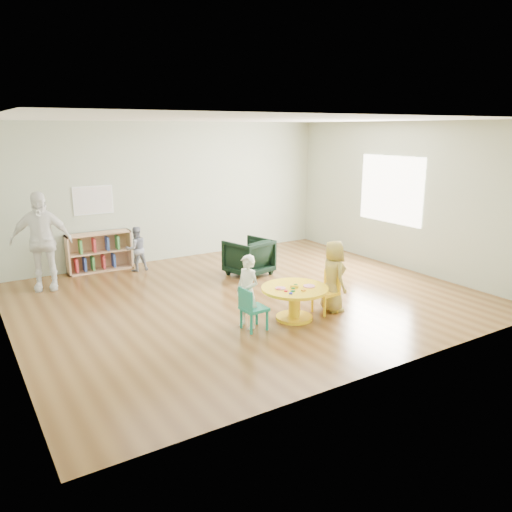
{
  "coord_description": "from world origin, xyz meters",
  "views": [
    {
      "loc": [
        -3.97,
        -6.6,
        2.67
      ],
      "look_at": [
        -0.02,
        -0.3,
        0.76
      ],
      "focal_mm": 35.0,
      "sensor_mm": 36.0,
      "label": 1
    }
  ],
  "objects_px": {
    "child_left": "(247,292)",
    "child_right": "(333,276)",
    "activity_table": "(295,297)",
    "armchair": "(249,257)",
    "bookshelf": "(98,252)",
    "kid_chair_left": "(251,308)",
    "toddler": "(136,249)",
    "kid_chair_right": "(327,291)",
    "adult_caretaker": "(41,241)"
  },
  "relations": [
    {
      "from": "child_left",
      "to": "child_right",
      "type": "height_order",
      "value": "child_right"
    },
    {
      "from": "activity_table",
      "to": "armchair",
      "type": "relative_size",
      "value": 1.28
    },
    {
      "from": "bookshelf",
      "to": "child_right",
      "type": "relative_size",
      "value": 1.11
    },
    {
      "from": "kid_chair_left",
      "to": "armchair",
      "type": "relative_size",
      "value": 0.79
    },
    {
      "from": "kid_chair_left",
      "to": "child_right",
      "type": "distance_m",
      "value": 1.44
    },
    {
      "from": "child_left",
      "to": "child_right",
      "type": "xyz_separation_m",
      "value": [
        1.42,
        -0.12,
        0.03
      ]
    },
    {
      "from": "child_right",
      "to": "toddler",
      "type": "relative_size",
      "value": 1.25
    },
    {
      "from": "kid_chair_right",
      "to": "adult_caretaker",
      "type": "bearing_deg",
      "value": 39.92
    },
    {
      "from": "kid_chair_right",
      "to": "toddler",
      "type": "relative_size",
      "value": 0.71
    },
    {
      "from": "armchair",
      "to": "child_right",
      "type": "bearing_deg",
      "value": 77.81
    },
    {
      "from": "kid_chair_left",
      "to": "kid_chair_right",
      "type": "xyz_separation_m",
      "value": [
        1.32,
        -0.01,
        0.01
      ]
    },
    {
      "from": "child_left",
      "to": "child_right",
      "type": "relative_size",
      "value": 0.95
    },
    {
      "from": "armchair",
      "to": "adult_caretaker",
      "type": "bearing_deg",
      "value": -32.69
    },
    {
      "from": "kid_chair_left",
      "to": "toddler",
      "type": "distance_m",
      "value": 3.67
    },
    {
      "from": "activity_table",
      "to": "kid_chair_left",
      "type": "bearing_deg",
      "value": -179.0
    },
    {
      "from": "kid_chair_right",
      "to": "bookshelf",
      "type": "relative_size",
      "value": 0.51
    },
    {
      "from": "kid_chair_right",
      "to": "bookshelf",
      "type": "height_order",
      "value": "bookshelf"
    },
    {
      "from": "kid_chair_left",
      "to": "armchair",
      "type": "xyz_separation_m",
      "value": [
        1.34,
        2.28,
        0.02
      ]
    },
    {
      "from": "child_left",
      "to": "toddler",
      "type": "distance_m",
      "value": 3.56
    },
    {
      "from": "adult_caretaker",
      "to": "kid_chair_left",
      "type": "bearing_deg",
      "value": -42.2
    },
    {
      "from": "bookshelf",
      "to": "activity_table",
      "type": "bearing_deg",
      "value": -67.28
    },
    {
      "from": "toddler",
      "to": "adult_caretaker",
      "type": "relative_size",
      "value": 0.52
    },
    {
      "from": "kid_chair_left",
      "to": "toddler",
      "type": "relative_size",
      "value": 0.69
    },
    {
      "from": "kid_chair_left",
      "to": "child_left",
      "type": "distance_m",
      "value": 0.22
    },
    {
      "from": "kid_chair_left",
      "to": "child_right",
      "type": "relative_size",
      "value": 0.55
    },
    {
      "from": "child_right",
      "to": "kid_chair_right",
      "type": "bearing_deg",
      "value": 101.96
    },
    {
      "from": "adult_caretaker",
      "to": "activity_table",
      "type": "bearing_deg",
      "value": -33.87
    },
    {
      "from": "kid_chair_left",
      "to": "bookshelf",
      "type": "bearing_deg",
      "value": -167.77
    },
    {
      "from": "kid_chair_right",
      "to": "armchair",
      "type": "relative_size",
      "value": 0.81
    },
    {
      "from": "bookshelf",
      "to": "child_right",
      "type": "distance_m",
      "value": 4.71
    },
    {
      "from": "toddler",
      "to": "child_left",
      "type": "bearing_deg",
      "value": 95.26
    },
    {
      "from": "armchair",
      "to": "child_right",
      "type": "xyz_separation_m",
      "value": [
        0.09,
        -2.28,
        0.2
      ]
    },
    {
      "from": "activity_table",
      "to": "child_right",
      "type": "height_order",
      "value": "child_right"
    },
    {
      "from": "child_right",
      "to": "toddler",
      "type": "height_order",
      "value": "child_right"
    },
    {
      "from": "child_left",
      "to": "child_right",
      "type": "bearing_deg",
      "value": 71.43
    },
    {
      "from": "activity_table",
      "to": "child_left",
      "type": "height_order",
      "value": "child_left"
    },
    {
      "from": "activity_table",
      "to": "child_right",
      "type": "bearing_deg",
      "value": -1.61
    },
    {
      "from": "kid_chair_right",
      "to": "toddler",
      "type": "bearing_deg",
      "value": 19.7
    },
    {
      "from": "child_right",
      "to": "bookshelf",
      "type": "bearing_deg",
      "value": 42.43
    },
    {
      "from": "armchair",
      "to": "child_left",
      "type": "height_order",
      "value": "child_left"
    },
    {
      "from": "child_right",
      "to": "adult_caretaker",
      "type": "relative_size",
      "value": 0.64
    },
    {
      "from": "adult_caretaker",
      "to": "armchair",
      "type": "bearing_deg",
      "value": -1.56
    },
    {
      "from": "bookshelf",
      "to": "adult_caretaker",
      "type": "height_order",
      "value": "adult_caretaker"
    },
    {
      "from": "kid_chair_left",
      "to": "toddler",
      "type": "bearing_deg",
      "value": -175.74
    },
    {
      "from": "bookshelf",
      "to": "adult_caretaker",
      "type": "xyz_separation_m",
      "value": [
        -1.09,
        -0.65,
        0.47
      ]
    },
    {
      "from": "bookshelf",
      "to": "kid_chair_right",
      "type": "bearing_deg",
      "value": -60.65
    },
    {
      "from": "activity_table",
      "to": "toddler",
      "type": "relative_size",
      "value": 1.11
    },
    {
      "from": "child_left",
      "to": "kid_chair_left",
      "type": "bearing_deg",
      "value": -17.63
    },
    {
      "from": "child_right",
      "to": "toddler",
      "type": "bearing_deg",
      "value": 37.76
    },
    {
      "from": "toddler",
      "to": "activity_table",
      "type": "bearing_deg",
      "value": 106.08
    }
  ]
}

